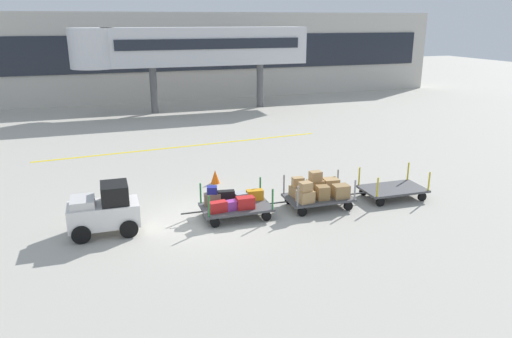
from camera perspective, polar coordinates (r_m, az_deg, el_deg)
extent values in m
plane|color=#B2ADA0|center=(16.32, -5.99, -5.86)|extent=(120.00, 120.00, 0.00)
cube|color=yellow|center=(25.72, -8.08, 2.66)|extent=(14.96, 1.37, 0.01)
cube|color=#BCB7AD|center=(40.91, -14.84, 12.50)|extent=(54.56, 2.40, 6.91)
cube|color=#1E232D|center=(39.64, -14.72, 12.88)|extent=(51.83, 0.12, 2.80)
cube|color=silver|center=(35.73, -5.70, 14.11)|extent=(14.37, 2.20, 2.60)
cylinder|color=silver|center=(34.73, -18.61, 13.25)|extent=(3.00, 3.00, 2.60)
cube|color=#1E232D|center=(34.61, -5.24, 14.36)|extent=(12.93, 0.08, 0.70)
cylinder|color=#59595B|center=(35.28, -11.88, 9.04)|extent=(0.50, 0.50, 3.23)
cylinder|color=#59595B|center=(37.11, 0.46, 9.78)|extent=(0.50, 0.50, 3.23)
cube|color=white|center=(15.69, -17.37, -5.07)|extent=(2.13, 1.15, 0.70)
cube|color=black|center=(15.46, -16.22, -2.72)|extent=(0.82, 1.01, 0.60)
cube|color=silver|center=(15.54, -19.65, -3.65)|extent=(0.72, 0.95, 0.24)
cylinder|color=black|center=(16.33, -19.69, -5.75)|extent=(0.56, 0.19, 0.56)
cylinder|color=black|center=(15.36, -19.77, -7.21)|extent=(0.56, 0.19, 0.56)
cylinder|color=black|center=(16.31, -14.89, -5.33)|extent=(0.56, 0.19, 0.56)
cylinder|color=black|center=(15.34, -14.66, -6.77)|extent=(0.56, 0.19, 0.56)
cube|color=#4C4C4F|center=(16.28, -2.35, -4.47)|extent=(2.33, 1.46, 0.08)
cylinder|color=#237033|center=(16.51, -6.51, -2.82)|extent=(0.06, 0.06, 0.70)
cylinder|color=#237033|center=(15.32, -5.54, -4.39)|extent=(0.06, 0.06, 0.70)
cylinder|color=#237033|center=(17.01, 0.50, -2.10)|extent=(0.06, 0.06, 0.70)
cylinder|color=#237033|center=(15.86, 1.95, -3.55)|extent=(0.06, 0.06, 0.70)
cylinder|color=black|center=(16.71, -5.75, -4.71)|extent=(0.32, 0.11, 0.32)
cylinder|color=black|center=(15.63, -4.82, -6.26)|extent=(0.32, 0.11, 0.32)
cylinder|color=black|center=(17.11, -0.08, -4.08)|extent=(0.32, 0.11, 0.32)
cylinder|color=black|center=(16.06, 1.21, -5.54)|extent=(0.32, 0.11, 0.32)
cylinder|color=#333333|center=(15.99, -7.55, -5.11)|extent=(0.70, 0.07, 0.05)
cube|color=#726651|center=(16.33, -5.14, -3.54)|extent=(0.57, 0.35, 0.41)
cube|color=red|center=(15.73, -4.47, -4.44)|extent=(0.59, 0.34, 0.36)
cube|color=black|center=(16.38, -3.53, -3.33)|extent=(0.60, 0.32, 0.47)
cube|color=#8C338C|center=(15.89, -2.97, -4.28)|extent=(0.45, 0.33, 0.31)
cube|color=#99999E|center=(16.57, -1.84, -3.33)|extent=(0.43, 0.38, 0.32)
cube|color=red|center=(15.97, -1.25, -3.98)|extent=(0.60, 0.37, 0.40)
cube|color=orange|center=(16.73, -0.14, -3.05)|extent=(0.59, 0.33, 0.36)
cube|color=navy|center=(16.21, -5.17, -2.46)|extent=(0.39, 0.35, 0.24)
cube|color=#4C4C4F|center=(17.26, 7.32, -3.33)|extent=(2.33, 1.46, 0.08)
cylinder|color=gray|center=(17.29, 3.28, -1.80)|extent=(0.06, 0.06, 0.70)
cylinder|color=gray|center=(16.16, 4.91, -3.21)|extent=(0.06, 0.06, 0.70)
cylinder|color=gray|center=(18.12, 9.55, -1.12)|extent=(0.06, 0.06, 0.70)
cylinder|color=gray|center=(17.05, 11.50, -2.40)|extent=(0.06, 0.06, 0.70)
cylinder|color=black|center=(17.51, 3.91, -3.61)|extent=(0.32, 0.11, 0.32)
cylinder|color=black|center=(16.49, 5.42, -5.00)|extent=(0.32, 0.11, 0.32)
cylinder|color=black|center=(18.19, 8.98, -2.99)|extent=(0.32, 0.11, 0.32)
cylinder|color=black|center=(17.20, 10.74, -4.27)|extent=(0.32, 0.11, 0.32)
cylinder|color=#333333|center=(16.72, 2.63, -3.96)|extent=(0.70, 0.07, 0.05)
cube|color=#9E7A4C|center=(17.16, 4.90, -2.60)|extent=(0.52, 0.55, 0.36)
cube|color=tan|center=(16.62, 5.78, -3.20)|extent=(0.57, 0.54, 0.40)
cube|color=#A87F4C|center=(17.47, 6.93, -2.07)|extent=(0.59, 0.43, 0.48)
cube|color=olive|center=(16.92, 7.80, -2.76)|extent=(0.46, 0.43, 0.48)
cube|color=tan|center=(17.73, 8.73, -1.87)|extent=(0.57, 0.52, 0.48)
cube|color=#9E7A4C|center=(17.17, 9.88, -2.59)|extent=(0.57, 0.46, 0.46)
cube|color=tan|center=(17.04, 4.93, -1.51)|extent=(0.42, 0.31, 0.33)
cube|color=tan|center=(16.50, 5.82, -2.05)|extent=(0.44, 0.38, 0.30)
cube|color=tan|center=(17.35, 6.98, -0.80)|extent=(0.42, 0.33, 0.33)
cube|color=#4C4C4F|center=(18.67, 15.71, -2.25)|extent=(2.33, 1.46, 0.08)
cylinder|color=gold|center=(18.53, 11.99, -0.85)|extent=(0.06, 0.06, 0.70)
cylinder|color=gold|center=(17.49, 14.04, -2.08)|extent=(0.06, 0.06, 0.70)
cylinder|color=gold|center=(19.64, 17.37, -0.25)|extent=(0.06, 0.06, 0.70)
cylinder|color=gold|center=(18.65, 19.60, -1.37)|extent=(0.06, 0.06, 0.70)
cylinder|color=black|center=(18.77, 12.47, -2.55)|extent=(0.32, 0.11, 0.32)
cylinder|color=black|center=(17.82, 14.36, -3.76)|extent=(0.32, 0.11, 0.32)
cylinder|color=black|center=(19.67, 16.84, -1.98)|extent=(0.32, 0.11, 0.32)
cylinder|color=black|center=(18.76, 18.86, -3.10)|extent=(0.32, 0.11, 0.32)
cylinder|color=#333333|center=(17.92, 11.68, -2.84)|extent=(0.70, 0.07, 0.05)
cone|color=#EA590F|center=(19.70, -4.80, -0.90)|extent=(0.36, 0.36, 0.55)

